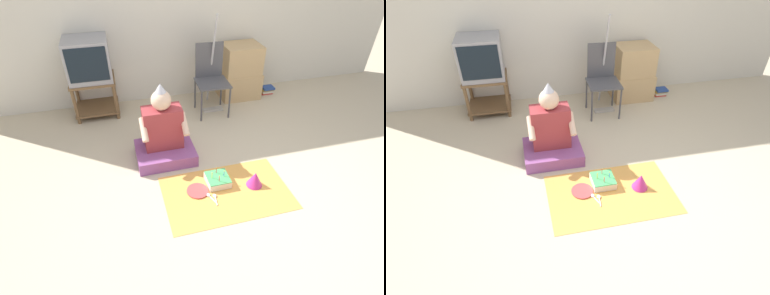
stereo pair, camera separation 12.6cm
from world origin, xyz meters
The scene contains 15 objects.
ground_plane centered at (0.00, 0.00, 0.00)m, with size 16.00×16.00×0.00m, color beige.
wall_back centered at (0.00, 2.29, 1.27)m, with size 6.40×0.06×2.55m.
tv_stand centered at (-1.33, 2.01, 0.30)m, with size 0.56×0.49×0.50m.
tv centered at (-1.33, 2.01, 0.76)m, with size 0.52×0.48×0.51m.
folding_chair centered at (0.17, 1.71, 0.52)m, with size 0.43×0.42×0.90m.
cardboard_box_stack centered at (0.71, 2.01, 0.37)m, with size 0.57×0.44×0.77m.
dust_mop centered at (0.21, 1.75, 0.37)m, with size 0.28×0.33×1.27m.
book_pile centered at (1.17, 1.95, 0.06)m, with size 0.19×0.15×0.11m.
person_seated centered at (-0.64, 0.83, 0.27)m, with size 0.63×0.49×0.87m.
party_cloth centered at (-0.17, 0.11, 0.00)m, with size 1.22×0.75×0.01m.
birthday_cake centered at (-0.21, 0.26, 0.05)m, with size 0.22×0.22×0.15m.
party_hat_blue centered at (0.13, 0.14, 0.08)m, with size 0.16×0.16×0.15m.
paper_plate centered at (-0.44, 0.20, 0.01)m, with size 0.21×0.21×0.01m.
plastic_spoon_near centered at (-0.35, 0.10, 0.01)m, with size 0.06×0.14×0.01m.
plastic_spoon_far centered at (-0.30, 0.08, 0.01)m, with size 0.04×0.15×0.01m.
Camera 2 is at (-0.91, -1.82, 2.10)m, focal length 28.00 mm.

